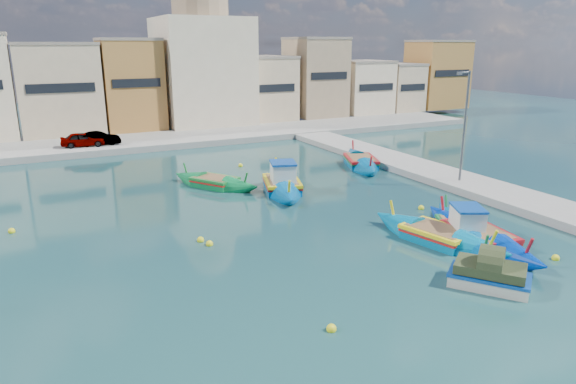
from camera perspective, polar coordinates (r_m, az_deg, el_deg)
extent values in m
plane|color=#112B35|center=(23.64, -2.10, -8.11)|extent=(160.00, 160.00, 0.00)
cube|color=gray|center=(34.66, 26.02, -1.38)|extent=(4.00, 70.00, 0.50)
cube|color=gray|center=(53.22, -16.80, 5.27)|extent=(80.00, 8.00, 0.60)
cube|color=#CCB38D|center=(59.59, -24.08, 10.34)|extent=(7.88, 7.44, 8.99)
cube|color=gray|center=(59.41, -24.61, 14.78)|extent=(8.04, 7.59, 0.30)
cube|color=black|center=(55.80, -23.89, 10.52)|extent=(6.30, 0.10, 0.90)
cube|color=#B87C3A|center=(59.77, -17.00, 11.24)|extent=(6.17, 6.13, 9.43)
cube|color=gray|center=(59.61, -17.40, 15.89)|extent=(6.29, 6.26, 0.30)
cube|color=black|center=(56.67, -16.46, 11.53)|extent=(4.93, 0.10, 0.90)
cube|color=tan|center=(62.42, -10.12, 10.31)|extent=(7.31, 7.69, 6.05)
cube|color=gray|center=(62.19, -10.27, 13.22)|extent=(7.46, 7.85, 0.30)
cube|color=black|center=(58.69, -8.99, 10.30)|extent=(5.85, 0.10, 0.90)
cube|color=#CCB38D|center=(64.93, -3.23, 11.35)|extent=(7.54, 7.30, 7.41)
cube|color=gray|center=(64.72, -3.29, 14.75)|extent=(7.69, 7.45, 0.30)
cube|color=black|center=(61.54, -1.82, 11.45)|extent=(6.03, 0.10, 0.90)
cube|color=tan|center=(68.26, 3.04, 12.52)|extent=(6.36, 6.97, 9.63)
cube|color=gray|center=(68.13, 3.11, 16.69)|extent=(6.48, 7.11, 0.30)
cube|color=black|center=(65.19, 4.63, 12.75)|extent=(5.09, 0.10, 0.90)
cube|color=beige|center=(72.11, 8.17, 11.39)|extent=(6.63, 6.70, 6.65)
cube|color=gray|center=(71.92, 8.28, 14.15)|extent=(6.76, 6.83, 0.30)
cube|color=black|center=(69.33, 9.81, 11.41)|extent=(5.30, 0.10, 0.90)
cube|color=#CCB38D|center=(76.09, 11.84, 11.29)|extent=(5.08, 7.51, 6.20)
cube|color=gray|center=(75.91, 11.99, 13.73)|extent=(5.18, 7.66, 0.30)
cube|color=black|center=(73.14, 13.73, 11.23)|extent=(4.06, 0.10, 0.90)
cube|color=#B87C3A|center=(79.90, 16.22, 12.34)|extent=(7.79, 6.00, 9.33)
cube|color=gray|center=(79.77, 16.49, 15.78)|extent=(7.95, 6.12, 0.30)
cube|color=black|center=(77.66, 17.80, 12.47)|extent=(6.23, 0.10, 0.90)
cube|color=beige|center=(62.63, -9.45, 13.09)|extent=(10.00, 10.00, 12.00)
cylinder|color=#9E8466|center=(62.68, -9.77, 19.67)|extent=(6.40, 6.40, 2.40)
cylinder|color=#595B60|center=(37.27, 18.98, 6.46)|extent=(0.16, 0.16, 8.00)
cylinder|color=#595B60|center=(36.59, 19.09, 12.45)|extent=(1.00, 0.10, 0.10)
cube|color=#595B60|center=(36.23, 18.52, 12.40)|extent=(0.35, 0.15, 0.18)
imported|color=#4C1919|center=(50.99, -21.84, 5.45)|extent=(3.99, 1.89, 1.32)
imported|color=#4C1919|center=(51.13, -20.26, 5.61)|extent=(3.90, 1.55, 1.26)
cube|color=#005799|center=(28.27, 18.80, -4.43)|extent=(3.26, 3.91, 0.96)
cone|color=#005799|center=(30.79, 17.20, -2.52)|extent=(3.13, 3.66, 2.45)
cone|color=#005799|center=(25.78, 20.74, -6.51)|extent=(3.13, 3.66, 2.45)
cube|color=#177435|center=(28.14, 18.88, -3.66)|extent=(3.41, 4.11, 0.17)
cube|color=red|center=(28.20, 18.84, -3.99)|extent=(3.37, 4.01, 0.10)
cube|color=olive|center=(28.12, 18.89, -3.52)|extent=(2.86, 3.51, 0.06)
cylinder|color=#177435|center=(30.86, 17.15, -1.26)|extent=(0.33, 0.46, 1.04)
cylinder|color=#177435|center=(25.32, 21.10, -5.45)|extent=(0.33, 0.46, 1.04)
cube|color=white|center=(27.51, 19.31, -2.83)|extent=(1.98, 2.16, 1.05)
cube|color=#0F47A5|center=(27.33, 19.42, -1.67)|extent=(2.11, 2.30, 0.11)
cube|color=#005CA3|center=(35.23, -0.67, 0.52)|extent=(3.23, 4.07, 1.11)
cone|color=#005CA3|center=(38.03, -1.27, 1.78)|extent=(3.15, 3.83, 2.78)
cone|color=#005CA3|center=(32.43, 0.04, -0.76)|extent=(3.15, 3.83, 2.78)
cube|color=yellow|center=(35.11, -0.67, 1.26)|extent=(3.38, 4.28, 0.20)
cube|color=red|center=(35.16, -0.67, 0.94)|extent=(3.36, 4.16, 0.11)
cube|color=olive|center=(35.08, -0.67, 1.40)|extent=(2.81, 3.66, 0.07)
cylinder|color=yellow|center=(38.13, -1.33, 2.94)|extent=(0.31, 0.55, 1.21)
cylinder|color=yellow|center=(31.95, 0.11, 0.33)|extent=(0.31, 0.55, 1.21)
cube|color=white|center=(34.44, -0.56, 2.17)|extent=(2.05, 2.21, 1.22)
cube|color=#0F47A5|center=(34.28, -0.56, 3.27)|extent=(2.17, 2.36, 0.13)
cube|color=#005D98|center=(42.71, 8.08, 3.14)|extent=(3.35, 4.12, 1.08)
cone|color=#005D98|center=(45.51, 7.28, 4.05)|extent=(3.25, 3.88, 2.73)
cone|color=#005D98|center=(39.90, 9.01, 2.26)|extent=(3.25, 3.88, 2.73)
cube|color=#B31317|center=(42.61, 8.11, 3.74)|extent=(3.50, 4.34, 0.19)
cube|color=#197F33|center=(42.65, 8.10, 3.48)|extent=(3.47, 4.23, 0.11)
cube|color=olive|center=(42.59, 8.11, 3.85)|extent=(2.93, 3.70, 0.06)
cylinder|color=#B31317|center=(45.65, 7.23, 4.99)|extent=(0.33, 0.53, 1.18)
cylinder|color=#B31317|center=(39.46, 9.15, 3.15)|extent=(0.33, 0.53, 1.18)
cube|color=#0B763A|center=(36.54, -8.13, 0.89)|extent=(3.19, 3.50, 0.97)
cone|color=#0B763A|center=(38.06, -10.97, 1.44)|extent=(3.09, 3.35, 2.39)
cone|color=#0B763A|center=(35.10, -5.06, 0.43)|extent=(3.09, 3.35, 2.39)
cube|color=#18792C|center=(36.44, -8.15, 1.50)|extent=(3.34, 3.68, 0.17)
cube|color=red|center=(36.48, -8.14, 1.24)|extent=(3.30, 3.60, 0.10)
cube|color=olive|center=(36.42, -8.16, 1.62)|extent=(2.80, 3.12, 0.06)
cylinder|color=#18792C|center=(38.06, -11.28, 2.40)|extent=(0.36, 0.46, 1.05)
cylinder|color=#18792C|center=(34.80, -4.76, 1.37)|extent=(0.36, 0.46, 1.05)
cube|color=#002FA5|center=(27.79, 20.45, -4.91)|extent=(2.64, 3.87, 1.05)
cone|color=#002FA5|center=(29.99, 17.02, -2.95)|extent=(2.60, 3.60, 2.67)
cone|color=#002FA5|center=(25.70, 24.50, -6.96)|extent=(2.60, 3.60, 2.67)
cube|color=#B0121A|center=(27.64, 20.54, -4.05)|extent=(2.76, 4.08, 0.19)
cube|color=red|center=(27.70, 20.50, -4.42)|extent=(2.76, 3.95, 0.11)
cube|color=olive|center=(27.61, 20.56, -3.89)|extent=(2.28, 3.50, 0.06)
cylinder|color=#B0121A|center=(30.01, 16.81, -1.54)|extent=(0.22, 0.51, 1.15)
cylinder|color=#B0121A|center=(25.26, 25.12, -5.76)|extent=(0.22, 0.51, 1.15)
cube|color=#0071A1|center=(27.27, 16.24, -4.92)|extent=(2.75, 3.59, 1.04)
cone|color=#0071A1|center=(28.68, 11.88, -3.45)|extent=(2.70, 3.39, 2.58)
cone|color=#0071A1|center=(26.01, 21.08, -6.30)|extent=(2.70, 3.39, 2.58)
cube|color=yellow|center=(27.12, 16.31, -4.06)|extent=(2.87, 3.78, 0.19)
cube|color=red|center=(27.18, 16.28, -4.43)|extent=(2.87, 3.67, 0.10)
cube|color=olive|center=(27.09, 16.33, -3.90)|extent=(2.38, 3.24, 0.06)
cylinder|color=yellow|center=(28.62, 11.55, -2.04)|extent=(0.25, 0.51, 1.13)
cylinder|color=yellow|center=(25.66, 21.74, -5.06)|extent=(0.25, 0.51, 1.13)
cube|color=beige|center=(23.15, 21.39, -9.40)|extent=(3.16, 3.46, 0.77)
cube|color=#0F47A5|center=(23.00, 21.48, -8.58)|extent=(3.27, 3.57, 0.13)
cube|color=#2D381E|center=(22.88, 21.56, -7.90)|extent=(2.91, 3.15, 0.39)
cylinder|color=#2D381E|center=(22.81, 21.61, -7.47)|extent=(2.16, 2.59, 0.66)
sphere|color=#FFF81A|center=(26.65, -9.69, -5.28)|extent=(0.36, 0.36, 0.36)
sphere|color=#FFF81A|center=(26.07, -8.72, -5.72)|extent=(0.36, 0.36, 0.36)
sphere|color=#FFF81A|center=(42.39, -5.30, 2.95)|extent=(0.36, 0.36, 0.36)
sphere|color=#FFF81A|center=(31.19, -28.36, -3.85)|extent=(0.36, 0.36, 0.36)
sphere|color=#FFF81A|center=(32.31, 14.58, -1.73)|extent=(0.36, 0.36, 0.36)
sphere|color=#FFF81A|center=(18.71, 4.85, -14.90)|extent=(0.36, 0.36, 0.36)
sphere|color=#FFF81A|center=(27.20, 27.60, -6.53)|extent=(0.36, 0.36, 0.36)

